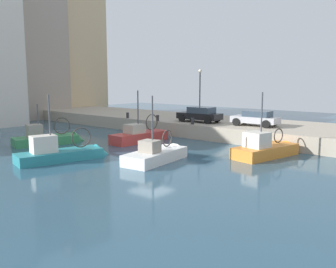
% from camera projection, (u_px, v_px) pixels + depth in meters
% --- Properties ---
extents(water_surface, '(80.00, 80.00, 0.00)m').
position_uv_depth(water_surface, '(151.00, 155.00, 24.23)').
color(water_surface, '#2D5166').
rests_on(water_surface, ground).
extents(quay_wall, '(9.00, 56.00, 1.20)m').
position_uv_depth(quay_wall, '(237.00, 128.00, 32.83)').
color(quay_wall, '#ADA08C').
rests_on(quay_wall, ground).
extents(fishing_boat_orange, '(5.89, 2.88, 5.02)m').
position_uv_depth(fishing_boat_orange, '(268.00, 154.00, 23.74)').
color(fishing_boat_orange, orange).
rests_on(fishing_boat_orange, ground).
extents(fishing_boat_white, '(5.59, 2.35, 4.85)m').
position_uv_depth(fishing_boat_white, '(159.00, 159.00, 22.46)').
color(fishing_boat_white, white).
rests_on(fishing_boat_white, ground).
extents(fishing_boat_teal, '(6.17, 3.01, 4.88)m').
position_uv_depth(fishing_boat_teal, '(65.00, 158.00, 22.63)').
color(fishing_boat_teal, teal).
rests_on(fishing_boat_teal, ground).
extents(fishing_boat_red, '(5.93, 2.01, 4.92)m').
position_uv_depth(fishing_boat_red, '(142.00, 140.00, 29.43)').
color(fishing_boat_red, '#BC3833').
rests_on(fishing_boat_red, ground).
extents(fishing_boat_green, '(5.83, 3.28, 4.00)m').
position_uv_depth(fishing_boat_green, '(51.00, 142.00, 28.40)').
color(fishing_boat_green, '#388951').
rests_on(fishing_boat_green, ground).
extents(parked_car_black, '(2.02, 4.08, 1.37)m').
position_uv_depth(parked_car_black, '(200.00, 114.00, 32.50)').
color(parked_car_black, black).
rests_on(parked_car_black, quay_wall).
extents(parked_car_silver, '(2.00, 3.88, 1.26)m').
position_uv_depth(parked_car_silver, '(256.00, 118.00, 29.73)').
color(parked_car_silver, '#B7B7BC').
rests_on(parked_car_silver, quay_wall).
extents(mooring_bollard_south, '(0.28, 0.28, 0.55)m').
position_uv_depth(mooring_bollard_south, '(192.00, 121.00, 30.84)').
color(mooring_bollard_south, '#2D2D33').
rests_on(mooring_bollard_south, quay_wall).
extents(mooring_bollard_mid, '(0.28, 0.28, 0.55)m').
position_uv_depth(mooring_bollard_mid, '(158.00, 118.00, 33.39)').
color(mooring_bollard_mid, '#2D2D33').
rests_on(mooring_bollard_mid, quay_wall).
extents(mooring_bollard_north, '(0.28, 0.28, 0.55)m').
position_uv_depth(mooring_bollard_north, '(128.00, 115.00, 35.95)').
color(mooring_bollard_north, '#2D2D33').
rests_on(mooring_bollard_north, quay_wall).
extents(quay_streetlamp, '(0.36, 0.36, 4.83)m').
position_uv_depth(quay_streetlamp, '(200.00, 85.00, 36.74)').
color(quay_streetlamp, '#38383D').
rests_on(quay_streetlamp, quay_wall).
extents(waterfront_building_west, '(7.89, 6.41, 19.87)m').
position_uv_depth(waterfront_building_west, '(73.00, 45.00, 52.20)').
color(waterfront_building_west, '#D1B284').
rests_on(waterfront_building_west, ground).
extents(waterfront_building_west_mid, '(9.21, 7.95, 17.82)m').
position_uv_depth(waterfront_building_west_mid, '(22.00, 49.00, 46.38)').
color(waterfront_building_west_mid, '#A39384').
rests_on(waterfront_building_west_mid, ground).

